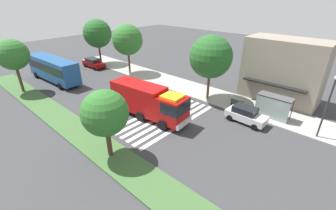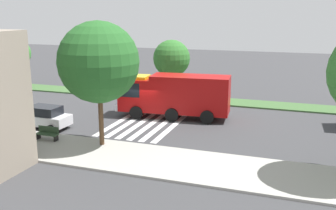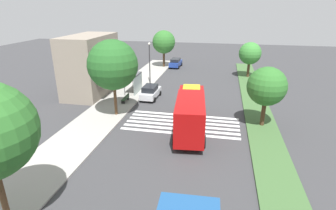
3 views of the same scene
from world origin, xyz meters
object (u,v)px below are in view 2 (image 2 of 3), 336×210
(bench_near_shelter, at_px, (47,133))
(median_tree_center, at_px, (15,53))
(parked_car_mid, at_px, (43,117))
(sidewalk_tree_center, at_px, (99,62))
(fire_truck, at_px, (172,94))
(median_tree_west, at_px, (172,59))

(bench_near_shelter, xyz_separation_m, median_tree_center, (15.56, -15.58, 3.37))
(parked_car_mid, bearing_deg, sidewalk_tree_center, 161.91)
(sidewalk_tree_center, bearing_deg, fire_truck, -103.68)
(parked_car_mid, bearing_deg, bench_near_shelter, 132.28)
(sidewalk_tree_center, relative_size, median_tree_west, 1.38)
(fire_truck, bearing_deg, bench_near_shelter, 49.74)
(bench_near_shelter, relative_size, sidewalk_tree_center, 0.20)
(fire_truck, relative_size, sidewalk_tree_center, 1.19)
(parked_car_mid, height_order, median_tree_west, median_tree_west)
(fire_truck, xyz_separation_m, median_tree_west, (2.34, -6.89, 2.08))
(fire_truck, bearing_deg, median_tree_center, -23.29)
(parked_car_mid, distance_m, sidewalk_tree_center, 8.08)
(median_tree_west, relative_size, median_tree_center, 1.04)
(parked_car_mid, height_order, median_tree_center, median_tree_center)
(parked_car_mid, relative_size, bench_near_shelter, 2.65)
(parked_car_mid, bearing_deg, median_tree_west, -112.92)
(bench_near_shelter, height_order, median_tree_center, median_tree_center)
(parked_car_mid, xyz_separation_m, bench_near_shelter, (-2.22, 2.56, -0.29))
(bench_near_shelter, bearing_deg, fire_truck, -124.68)
(bench_near_shelter, bearing_deg, sidewalk_tree_center, -174.78)
(sidewalk_tree_center, bearing_deg, median_tree_center, -37.90)
(bench_near_shelter, xyz_separation_m, sidewalk_tree_center, (-3.99, -0.36, 4.99))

